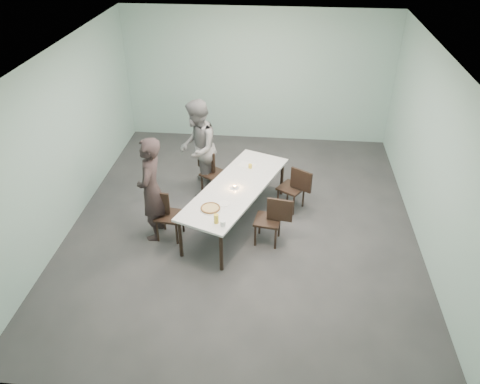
# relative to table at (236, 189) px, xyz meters

# --- Properties ---
(ground) EXTENTS (7.00, 7.00, 0.00)m
(ground) POSITION_rel_table_xyz_m (0.13, -0.03, -0.69)
(ground) COLOR #333335
(ground) RESTS_ON ground
(room_shell) EXTENTS (6.02, 7.02, 3.01)m
(room_shell) POSITION_rel_table_xyz_m (0.13, -0.03, 1.33)
(room_shell) COLOR #99C1B8
(room_shell) RESTS_ON ground
(table) EXTENTS (1.77, 2.75, 0.75)m
(table) POSITION_rel_table_xyz_m (0.00, 0.00, 0.00)
(table) COLOR white
(table) RESTS_ON ground
(chair_near_left) EXTENTS (0.63, 0.46, 0.87)m
(chair_near_left) POSITION_rel_table_xyz_m (-1.15, -0.51, -0.19)
(chair_near_left) COLOR black
(chair_near_left) RESTS_ON ground
(chair_far_left) EXTENTS (0.64, 0.58, 0.87)m
(chair_far_left) POSITION_rel_table_xyz_m (-0.59, 0.96, -0.19)
(chair_far_left) COLOR black
(chair_far_left) RESTS_ON ground
(chair_near_right) EXTENTS (0.64, 0.48, 0.87)m
(chair_near_right) POSITION_rel_table_xyz_m (0.66, -0.50, -0.19)
(chair_near_right) COLOR black
(chair_near_right) RESTS_ON ground
(chair_far_right) EXTENTS (0.64, 0.58, 0.87)m
(chair_far_right) POSITION_rel_table_xyz_m (1.03, 0.51, -0.19)
(chair_far_right) COLOR black
(chair_far_right) RESTS_ON ground
(diner_near) EXTENTS (0.44, 0.67, 1.83)m
(diner_near) POSITION_rel_table_xyz_m (-1.33, -0.49, 0.22)
(diner_near) COLOR black
(diner_near) RESTS_ON ground
(diner_far) EXTENTS (0.76, 0.95, 1.87)m
(diner_far) POSITION_rel_table_xyz_m (-0.82, 0.97, 0.24)
(diner_far) COLOR slate
(diner_far) RESTS_ON ground
(pizza) EXTENTS (0.34, 0.34, 0.04)m
(pizza) POSITION_rel_table_xyz_m (-0.33, -0.71, 0.08)
(pizza) COLOR white
(pizza) RESTS_ON table
(side_plate) EXTENTS (0.18, 0.18, 0.01)m
(side_plate) POSITION_rel_table_xyz_m (-0.13, -0.55, 0.06)
(side_plate) COLOR white
(side_plate) RESTS_ON table
(beer_glass) EXTENTS (0.08, 0.08, 0.15)m
(beer_glass) POSITION_rel_table_xyz_m (-0.18, -1.06, 0.13)
(beer_glass) COLOR gold
(beer_glass) RESTS_ON table
(water_tumbler) EXTENTS (0.08, 0.08, 0.09)m
(water_tumbler) POSITION_rel_table_xyz_m (-0.07, -1.13, 0.10)
(water_tumbler) COLOR silver
(water_tumbler) RESTS_ON table
(tealight) EXTENTS (0.06, 0.06, 0.05)m
(tealight) POSITION_rel_table_xyz_m (-0.01, -0.05, 0.08)
(tealight) COLOR silver
(tealight) RESTS_ON table
(amber_tumbler) EXTENTS (0.07, 0.07, 0.08)m
(amber_tumbler) POSITION_rel_table_xyz_m (0.19, 0.65, 0.10)
(amber_tumbler) COLOR gold
(amber_tumbler) RESTS_ON table
(menu) EXTENTS (0.36, 0.31, 0.01)m
(menu) POSITION_rel_table_xyz_m (0.13, 0.75, 0.06)
(menu) COLOR silver
(menu) RESTS_ON table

